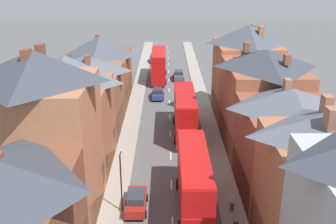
% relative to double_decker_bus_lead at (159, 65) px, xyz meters
% --- Properties ---
extents(pavement_left, '(2.20, 104.00, 0.14)m').
position_rel_double_decker_bus_lead_xyz_m(pavement_left, '(-3.29, -16.22, -2.75)').
color(pavement_left, gray).
rests_on(pavement_left, ground).
extents(pavement_right, '(2.20, 104.00, 0.14)m').
position_rel_double_decker_bus_lead_xyz_m(pavement_right, '(6.91, -16.22, -2.75)').
color(pavement_right, gray).
rests_on(pavement_right, ground).
extents(centre_line_dashes, '(0.14, 97.80, 0.01)m').
position_rel_double_decker_bus_lead_xyz_m(centre_line_dashes, '(1.81, -18.22, -2.81)').
color(centre_line_dashes, silver).
rests_on(centre_line_dashes, ground).
extents(terrace_row_left, '(8.00, 60.04, 14.22)m').
position_rel_double_decker_bus_lead_xyz_m(terrace_row_left, '(-8.37, -35.78, 2.63)').
color(terrace_row_left, silver).
rests_on(terrace_row_left, ground).
extents(terrace_row_right, '(8.00, 53.15, 13.78)m').
position_rel_double_decker_bus_lead_xyz_m(terrace_row_right, '(11.99, -39.73, 2.92)').
color(terrace_row_right, brown).
rests_on(terrace_row_right, ground).
extents(double_decker_bus_lead, '(2.74, 10.80, 5.30)m').
position_rel_double_decker_bus_lead_xyz_m(double_decker_bus_lead, '(0.00, 0.00, 0.00)').
color(double_decker_bus_lead, red).
rests_on(double_decker_bus_lead, ground).
extents(double_decker_bus_mid_street, '(2.74, 10.80, 5.30)m').
position_rel_double_decker_bus_lead_xyz_m(double_decker_bus_mid_street, '(3.60, -40.32, 0.00)').
color(double_decker_bus_mid_street, red).
rests_on(double_decker_bus_mid_street, ground).
extents(double_decker_bus_far_approaching, '(2.74, 10.80, 5.30)m').
position_rel_double_decker_bus_lead_xyz_m(double_decker_bus_far_approaching, '(3.60, -24.23, 0.00)').
color(double_decker_bus_far_approaching, red).
rests_on(double_decker_bus_far_approaching, ground).
extents(car_near_blue, '(1.90, 4.04, 1.68)m').
position_rel_double_decker_bus_lead_xyz_m(car_near_blue, '(-1.29, -40.21, -1.97)').
color(car_near_blue, maroon).
rests_on(car_near_blue, ground).
extents(car_near_silver, '(1.90, 3.84, 1.69)m').
position_rel_double_decker_bus_lead_xyz_m(car_near_silver, '(-1.29, 13.61, -1.97)').
color(car_near_silver, navy).
rests_on(car_near_silver, ground).
extents(car_parked_left_a, '(1.90, 4.33, 1.60)m').
position_rel_double_decker_bus_lead_xyz_m(car_parked_left_a, '(0.01, -10.37, -2.01)').
color(car_parked_left_a, navy).
rests_on(car_parked_left_a, ground).
extents(car_parked_right_a, '(1.90, 4.24, 1.69)m').
position_rel_double_decker_bus_lead_xyz_m(car_parked_right_a, '(3.61, 0.20, -1.97)').
color(car_parked_right_a, '#4C515B').
rests_on(car_parked_right_a, ground).
extents(car_mid_black, '(1.90, 4.26, 1.60)m').
position_rel_double_decker_bus_lead_xyz_m(car_mid_black, '(0.01, 14.46, -2.01)').
color(car_mid_black, navy).
rests_on(car_mid_black, ground).
extents(pedestrian_mid_left, '(0.36, 0.22, 1.61)m').
position_rel_double_decker_bus_lead_xyz_m(pedestrian_mid_left, '(6.89, -40.71, -1.78)').
color(pedestrian_mid_left, '#23232D').
rests_on(pedestrian_mid_left, pavement_right).
extents(street_lamp, '(0.20, 1.12, 5.50)m').
position_rel_double_decker_bus_lead_xyz_m(street_lamp, '(-2.44, -40.52, 0.43)').
color(street_lamp, black).
rests_on(street_lamp, ground).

